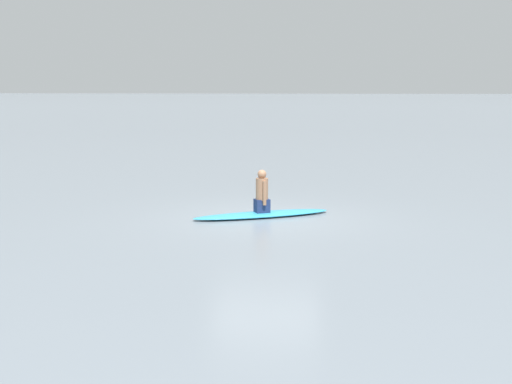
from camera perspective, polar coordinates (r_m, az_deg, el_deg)
name	(u,v)px	position (r m, az deg, el deg)	size (l,w,h in m)	color
ground_plane	(266,218)	(15.91, 0.80, -2.16)	(400.00, 400.00, 0.00)	gray
surfboard	(262,214)	(16.08, 0.49, -1.85)	(3.30, 0.68, 0.11)	#339EC6
person_paddler	(262,193)	(15.99, 0.49, -0.09)	(0.42, 0.41, 0.99)	navy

